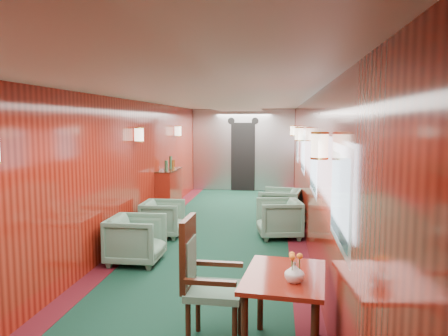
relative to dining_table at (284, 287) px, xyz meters
name	(u,v)px	position (x,y,z in m)	size (l,w,h in m)	color
room	(214,146)	(-1.08, 3.23, 1.03)	(12.00, 12.10, 2.40)	#0E3222
bulkhead	(243,150)	(-1.08, 9.15, 0.58)	(2.98, 0.17, 2.39)	#B5B8BD
windows_right	(307,157)	(0.41, 3.48, 0.84)	(0.02, 8.60, 0.80)	silver
wall_sconces	(219,135)	(-1.08, 3.80, 1.18)	(2.97, 7.97, 0.25)	#F5DFBF
dining_table	(284,287)	(0.00, 0.00, 0.00)	(0.78, 1.03, 0.72)	maroon
side_chair	(203,276)	(-0.73, 0.12, 0.03)	(0.54, 0.56, 1.17)	#1F4A3A
credenza	(169,192)	(-2.42, 5.54, -0.10)	(0.35, 1.11, 1.27)	maroon
flower_vase	(294,272)	(0.08, -0.18, 0.20)	(0.16, 0.16, 0.17)	silver
armchair_left_near	(136,240)	(-2.07, 2.26, -0.26)	(0.73, 0.75, 0.68)	#1F4A3A
armchair_left_far	(163,219)	(-2.07, 3.74, -0.29)	(0.68, 0.70, 0.64)	#1F4A3A
armchair_right_near	(279,218)	(-0.03, 3.91, -0.27)	(0.72, 0.74, 0.67)	#1F4A3A
armchair_right_far	(280,206)	(-0.01, 4.95, -0.25)	(0.76, 0.78, 0.71)	#1F4A3A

